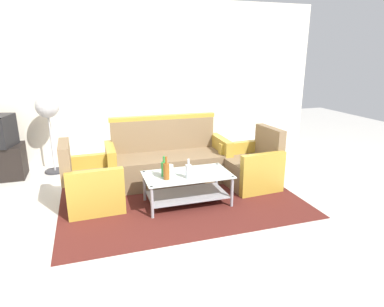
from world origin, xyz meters
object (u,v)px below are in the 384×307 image
object	(u,v)px
armchair_left	(91,185)
armchair_right	(252,167)
pedestal_fan	(48,111)
coffee_table	(187,184)
cup	(170,169)
bottle_clear	(188,171)
bottle_green	(164,169)
bottle_brown	(166,171)
couch	(168,161)

from	to	relation	value
armchair_left	armchair_right	xyz separation A→B (m)	(2.26, 0.00, 0.00)
armchair_left	pedestal_fan	distance (m)	1.78
pedestal_fan	coffee_table	bearing A→B (deg)	-46.64
armchair_left	coffee_table	xyz separation A→B (m)	(1.17, -0.31, -0.02)
cup	pedestal_fan	distance (m)	2.36
bottle_clear	cup	distance (m)	0.32
bottle_green	cup	distance (m)	0.16
armchair_right	bottle_clear	size ratio (longest dim) A/B	3.44
armchair_right	cup	world-z (taller)	armchair_right
armchair_left	bottle_green	size ratio (longest dim) A/B	3.28
armchair_right	coffee_table	world-z (taller)	armchair_right
bottle_brown	pedestal_fan	bearing A→B (deg)	126.80
bottle_clear	cup	bearing A→B (deg)	120.33
couch	pedestal_fan	bearing A→B (deg)	-28.76
bottle_brown	cup	xyz separation A→B (m)	(0.10, 0.23, -0.06)
cup	pedestal_fan	xyz separation A→B (m)	(-1.54, 1.69, 0.55)
bottle_clear	cup	world-z (taller)	bottle_clear
coffee_table	cup	distance (m)	0.30
armchair_left	bottle_clear	xyz separation A→B (m)	(1.15, -0.44, 0.22)
cup	bottle_clear	bearing A→B (deg)	-59.67
coffee_table	pedestal_fan	size ratio (longest dim) A/B	0.87
armchair_left	bottle_green	xyz separation A→B (m)	(0.88, -0.28, 0.22)
armchair_left	cup	size ratio (longest dim) A/B	8.50
bottle_clear	cup	xyz separation A→B (m)	(-0.16, 0.27, -0.04)
armchair_right	pedestal_fan	world-z (taller)	pedestal_fan
couch	armchair_right	world-z (taller)	couch
coffee_table	pedestal_fan	distance (m)	2.62
bottle_clear	bottle_brown	size ratio (longest dim) A/B	0.85
couch	armchair_right	xyz separation A→B (m)	(1.12, -0.57, -0.03)
couch	coffee_table	world-z (taller)	couch
bottle_clear	pedestal_fan	distance (m)	2.65
cup	bottle_brown	bearing A→B (deg)	-114.78
armchair_left	cup	xyz separation A→B (m)	(0.99, -0.17, 0.17)
armchair_left	pedestal_fan	world-z (taller)	pedestal_fan
cup	couch	bearing A→B (deg)	78.73
bottle_green	pedestal_fan	world-z (taller)	pedestal_fan
pedestal_fan	cup	bearing A→B (deg)	-47.72
armchair_left	pedestal_fan	xyz separation A→B (m)	(-0.56, 1.52, 0.73)
armchair_right	pedestal_fan	bearing A→B (deg)	57.63
coffee_table	bottle_brown	xyz separation A→B (m)	(-0.29, -0.09, 0.25)
coffee_table	bottle_brown	world-z (taller)	bottle_brown
armchair_right	coffee_table	distance (m)	1.13
pedestal_fan	armchair_left	bearing A→B (deg)	-69.96
coffee_table	bottle_green	size ratio (longest dim) A/B	4.24
armchair_left	bottle_green	world-z (taller)	armchair_left
couch	armchair_left	xyz separation A→B (m)	(-1.13, -0.57, -0.03)
bottle_green	pedestal_fan	bearing A→B (deg)	128.44
bottle_green	bottle_brown	distance (m)	0.11
armchair_left	bottle_brown	xyz separation A→B (m)	(0.88, -0.40, 0.23)
coffee_table	pedestal_fan	xyz separation A→B (m)	(-1.73, 1.83, 0.74)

